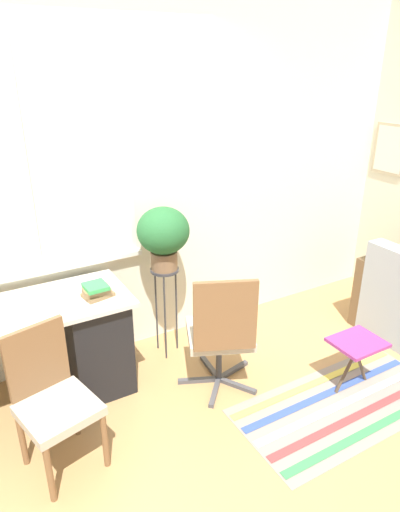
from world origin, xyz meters
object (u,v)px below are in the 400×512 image
at_px(desk_chair_wooden, 52,398).
at_px(potted_plant, 163,234).
at_px(office_chair_swivel, 221,332).
at_px(plant_stand, 165,284).
at_px(book_stack, 97,291).
at_px(folding_stool, 357,346).

xyz_separation_m(desk_chair_wooden, potted_plant, (1.03, 0.67, 0.58)).
bearing_deg(office_chair_swivel, plant_stand, -53.36).
distance_m(desk_chair_wooden, potted_plant, 1.36).
bearing_deg(desk_chair_wooden, book_stack, 33.79).
bearing_deg(office_chair_swivel, potted_plant, -53.36).
bearing_deg(potted_plant, book_stack, -162.87).
bearing_deg(office_chair_swivel, desk_chair_wooden, 27.19).
distance_m(desk_chair_wooden, folding_stool, 2.05).
relative_size(potted_plant, folding_stool, 1.21).
distance_m(office_chair_swivel, folding_stool, 0.97).
relative_size(book_stack, folding_stool, 0.53).
bearing_deg(folding_stool, potted_plant, 132.69).
distance_m(book_stack, office_chair_swivel, 0.89).
bearing_deg(plant_stand, office_chair_swivel, -77.14).
height_order(desk_chair_wooden, plant_stand, desk_chair_wooden).
bearing_deg(potted_plant, office_chair_swivel, -77.14).
height_order(book_stack, office_chair_swivel, office_chair_swivel).
xyz_separation_m(desk_chair_wooden, folding_stool, (2.01, -0.39, -0.10)).
bearing_deg(office_chair_swivel, book_stack, -6.50).
height_order(plant_stand, potted_plant, potted_plant).
bearing_deg(plant_stand, potted_plant, 0.00).
relative_size(office_chair_swivel, folding_stool, 2.37).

